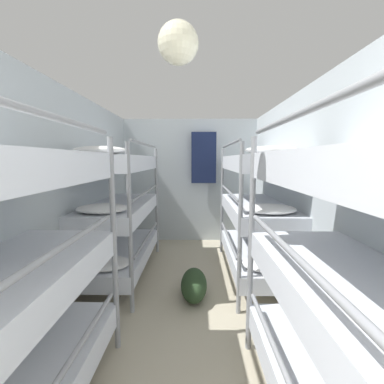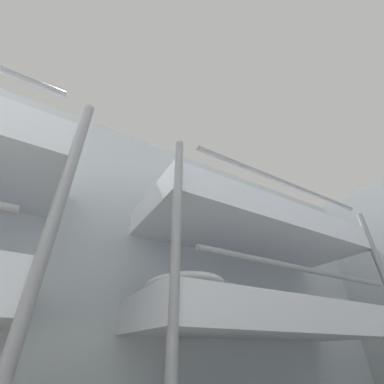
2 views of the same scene
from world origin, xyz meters
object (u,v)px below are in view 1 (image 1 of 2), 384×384
object	(u,v)px
bunk_stack_right_near	(377,311)
hanging_coat	(204,158)
duffel_bag	(194,285)
bunk_stack_left_far	(120,209)
bunk_stack_right_far	(256,210)

from	to	relation	value
bunk_stack_right_near	hanging_coat	world-z (taller)	hanging_coat
duffel_bag	hanging_coat	xyz separation A→B (m)	(0.16, 1.93, 1.41)
bunk_stack_right_near	hanging_coat	distance (m)	3.73
bunk_stack_right_near	bunk_stack_left_far	xyz separation A→B (m)	(-1.73, 2.19, 0.00)
bunk_stack_right_far	duffel_bag	bearing A→B (deg)	-147.01
bunk_stack_right_near	duffel_bag	xyz separation A→B (m)	(-0.78, 1.69, -0.75)
bunk_stack_right_far	hanging_coat	xyz separation A→B (m)	(-0.62, 1.42, 0.66)
bunk_stack_right_near	duffel_bag	distance (m)	2.01
bunk_stack_right_far	bunk_stack_right_near	bearing A→B (deg)	-90.00
duffel_bag	hanging_coat	bearing A→B (deg)	85.23
hanging_coat	bunk_stack_left_far	bearing A→B (deg)	-128.07
bunk_stack_right_near	bunk_stack_right_far	world-z (taller)	same
bunk_stack_right_near	bunk_stack_right_far	bearing A→B (deg)	90.00
bunk_stack_left_far	bunk_stack_right_near	bearing A→B (deg)	-51.70
bunk_stack_left_far	bunk_stack_right_far	xyz separation A→B (m)	(1.73, 0.00, 0.00)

